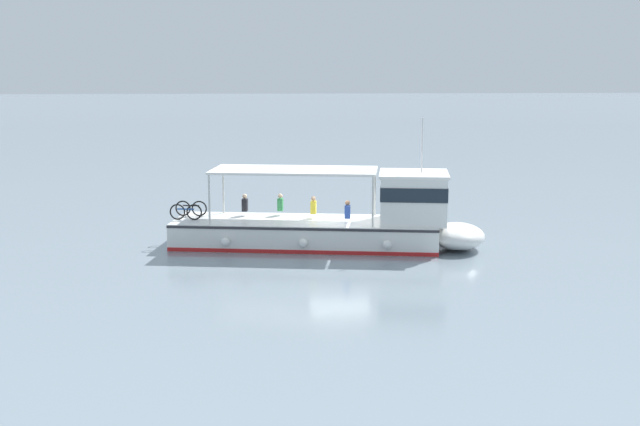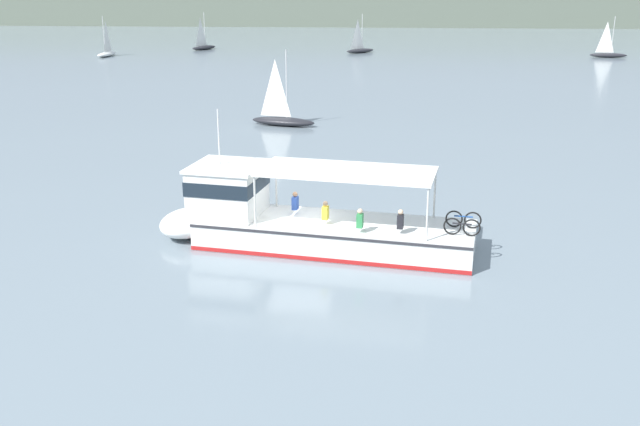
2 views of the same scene
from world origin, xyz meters
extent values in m
plane|color=gray|center=(0.00, 0.00, 0.00)|extent=(400.00, 400.00, 0.00)
cube|color=#606B5B|center=(0.00, 150.58, 3.43)|extent=(400.00, 28.00, 6.85)
cube|color=white|center=(1.43, -0.48, 0.55)|extent=(11.18, 4.91, 1.10)
ellipsoid|color=white|center=(-4.68, 0.53, 0.55)|extent=(2.65, 3.26, 1.01)
cube|color=red|center=(1.43, -0.48, 0.10)|extent=(11.18, 4.95, 0.16)
cube|color=#2D2D33|center=(1.43, -0.48, 1.02)|extent=(11.19, 4.97, 0.10)
cube|color=white|center=(-2.91, 0.23, 2.05)|extent=(3.01, 3.11, 1.90)
cube|color=#19232D|center=(-2.91, 0.23, 2.38)|extent=(3.06, 3.18, 0.56)
cube|color=white|center=(-2.91, 0.23, 3.06)|extent=(3.19, 3.29, 0.12)
cube|color=white|center=(1.88, -0.55, 3.15)|extent=(7.09, 3.99, 0.10)
cylinder|color=silver|center=(-1.55, -1.37, 2.10)|extent=(0.08, 0.08, 2.00)
cylinder|color=silver|center=(-1.11, 1.32, 2.10)|extent=(0.08, 0.08, 2.00)
cylinder|color=silver|center=(4.86, -2.42, 2.10)|extent=(0.08, 0.08, 2.00)
cylinder|color=silver|center=(5.31, 0.26, 2.10)|extent=(0.08, 0.08, 2.00)
cylinder|color=silver|center=(-3.20, 0.28, 4.22)|extent=(0.06, 0.06, 2.20)
sphere|color=white|center=(-1.63, 1.83, 0.50)|extent=(0.36, 0.36, 0.36)
sphere|color=white|center=(1.62, 1.29, 0.50)|extent=(0.36, 0.36, 0.36)
sphere|color=white|center=(4.68, 0.79, 0.50)|extent=(0.36, 0.36, 0.36)
torus|color=black|center=(5.85, -1.66, 1.43)|extent=(0.66, 0.17, 0.66)
torus|color=black|center=(6.54, -1.78, 1.43)|extent=(0.66, 0.17, 0.66)
cylinder|color=#232328|center=(6.20, -1.72, 1.55)|extent=(0.70, 0.17, 0.06)
torus|color=black|center=(6.00, -0.78, 1.43)|extent=(0.66, 0.17, 0.66)
torus|color=black|center=(6.69, -0.89, 1.43)|extent=(0.66, 0.17, 0.66)
cylinder|color=#1E478C|center=(6.34, -0.83, 1.55)|extent=(0.70, 0.17, 0.06)
cube|color=black|center=(3.94, -1.67, 1.56)|extent=(0.27, 0.35, 0.52)
sphere|color=beige|center=(3.94, -1.67, 1.93)|extent=(0.20, 0.20, 0.20)
cube|color=#338C4C|center=(2.44, -1.68, 1.56)|extent=(0.27, 0.35, 0.52)
sphere|color=beige|center=(2.44, -1.68, 1.93)|extent=(0.20, 0.20, 0.20)
cube|color=yellow|center=(1.09, -0.83, 1.56)|extent=(0.27, 0.35, 0.52)
sphere|color=tan|center=(1.09, -0.83, 1.93)|extent=(0.20, 0.20, 0.20)
cube|color=#2D4CA5|center=(-0.22, 0.34, 1.56)|extent=(0.27, 0.35, 0.52)
sphere|color=#9E7051|center=(-0.22, 0.34, 1.93)|extent=(0.20, 0.20, 0.20)
ellipsoid|color=#232328|center=(-23.43, 82.48, 0.30)|extent=(3.59, 4.86, 0.60)
cylinder|color=silver|center=(-23.28, 82.74, 3.00)|extent=(0.08, 0.08, 4.80)
pyramid|color=white|center=(-23.67, 81.99, 2.69)|extent=(0.89, 1.51, 4.08)
ellipsoid|color=#232328|center=(33.88, 75.64, 0.30)|extent=(4.93, 1.94, 0.60)
cylinder|color=silver|center=(34.17, 75.61, 3.00)|extent=(0.08, 0.08, 4.80)
pyramid|color=white|center=(33.33, 75.68, 2.69)|extent=(1.70, 0.25, 4.08)
ellipsoid|color=#232328|center=(-3.85, 24.38, 0.30)|extent=(5.00, 2.57, 0.60)
cylinder|color=silver|center=(-3.56, 24.30, 3.00)|extent=(0.08, 0.08, 4.80)
pyramid|color=white|center=(-4.39, 24.49, 2.69)|extent=(1.66, 0.49, 4.08)
ellipsoid|color=#232328|center=(0.16, 79.42, 0.30)|extent=(4.55, 4.20, 0.60)
cylinder|color=silver|center=(0.39, 79.62, 3.00)|extent=(0.08, 0.08, 4.80)
pyramid|color=white|center=(-0.24, 79.04, 2.69)|extent=(1.32, 1.16, 4.08)
ellipsoid|color=white|center=(-34.40, 71.45, 0.30)|extent=(1.84, 4.91, 0.60)
cylinder|color=silver|center=(-34.43, 71.15, 3.00)|extent=(0.08, 0.08, 4.80)
pyramid|color=white|center=(-34.38, 72.00, 2.69)|extent=(0.22, 1.70, 4.08)
camera|label=1|loc=(3.20, 33.81, 7.33)|focal=47.67mm
camera|label=2|loc=(3.03, -27.33, 10.12)|focal=40.79mm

